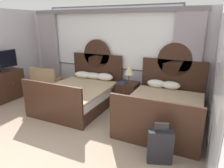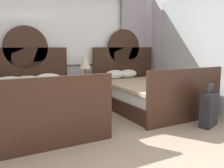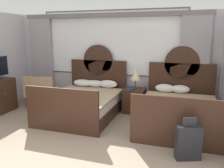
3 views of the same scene
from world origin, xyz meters
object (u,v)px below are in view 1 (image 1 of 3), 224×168
armchair_by_window_left (49,81)px  armchair_by_window_centre (43,80)px  bed_near_mirror (164,108)px  bed_near_window (80,93)px  book_on_nightstand (123,83)px  suitcase_on_floor (160,146)px  nightstand_between_beds (127,93)px  tv_flatscreen (2,61)px  table_lamp_on_nightstand (129,69)px

armchair_by_window_left → armchair_by_window_centre: 0.29m
bed_near_mirror → bed_near_window: bearing=179.6°
bed_near_window → book_on_nightstand: bed_near_window is taller
suitcase_on_floor → nightstand_between_beds: bearing=123.1°
bed_near_mirror → suitcase_on_floor: (0.23, -1.48, -0.05)m
nightstand_between_beds → armchair_by_window_left: 2.58m
bed_near_mirror → nightstand_between_beds: size_ratio=3.46×
tv_flatscreen → armchair_by_window_left: tv_flatscreen is taller
table_lamp_on_nightstand → suitcase_on_floor: (1.40, -2.24, -0.73)m
tv_flatscreen → armchair_by_window_left: bearing=41.8°
suitcase_on_floor → table_lamp_on_nightstand: bearing=122.0°
bed_near_window → suitcase_on_floor: (2.60, -1.50, -0.06)m
tv_flatscreen → armchair_by_window_centre: 1.29m
armchair_by_window_left → armchair_by_window_centre: same height
nightstand_between_beds → suitcase_on_floor: 2.58m
bed_near_window → armchair_by_window_left: 1.39m
armchair_by_window_left → suitcase_on_floor: bearing=-24.2°
bed_near_window → bed_near_mirror: bearing=-0.4°
book_on_nightstand → suitcase_on_floor: suitcase_on_floor is taller
armchair_by_window_left → bed_near_window: bearing=-11.6°
tv_flatscreen → suitcase_on_floor: (4.89, -0.93, -0.91)m
bed_near_window → suitcase_on_floor: bed_near_window is taller
book_on_nightstand → armchair_by_window_centre: bearing=-174.2°
table_lamp_on_nightstand → tv_flatscreen: 3.74m
armchair_by_window_left → tv_flatscreen: bearing=-138.2°
table_lamp_on_nightstand → tv_flatscreen: (-3.50, -1.31, 0.19)m
bed_near_window → armchair_by_window_left: (-1.36, 0.28, 0.12)m
nightstand_between_beds → armchair_by_window_centre: size_ratio=0.70×
armchair_by_window_centre → suitcase_on_floor: (4.24, -1.77, -0.18)m
tv_flatscreen → armchair_by_window_left: size_ratio=1.04×
bed_near_mirror → armchair_by_window_left: bearing=175.5°
bed_near_window → table_lamp_on_nightstand: size_ratio=4.11×
nightstand_between_beds → table_lamp_on_nightstand: size_ratio=1.19×
table_lamp_on_nightstand → bed_near_mirror: bearing=-33.0°
tv_flatscreen → armchair_by_window_centre: tv_flatscreen is taller
table_lamp_on_nightstand → armchair_by_window_left: bearing=-169.7°
bed_near_mirror → armchair_by_window_left: 3.74m
table_lamp_on_nightstand → book_on_nightstand: bearing=-118.8°
table_lamp_on_nightstand → armchair_by_window_centre: bearing=-170.7°
bed_near_mirror → armchair_by_window_centre: size_ratio=2.41×
nightstand_between_beds → table_lamp_on_nightstand: (0.01, 0.08, 0.71)m
table_lamp_on_nightstand → book_on_nightstand: 0.42m
nightstand_between_beds → armchair_by_window_left: armchair_by_window_left is taller
nightstand_between_beds → suitcase_on_floor: suitcase_on_floor is taller
bed_near_mirror → nightstand_between_beds: bed_near_mirror is taller
suitcase_on_floor → armchair_by_window_centre: bearing=157.3°
table_lamp_on_nightstand → suitcase_on_floor: table_lamp_on_nightstand is taller
book_on_nightstand → suitcase_on_floor: (1.50, -2.05, -0.36)m
table_lamp_on_nightstand → tv_flatscreen: size_ratio=0.57×
table_lamp_on_nightstand → armchair_by_window_left: (-2.55, -0.47, -0.55)m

